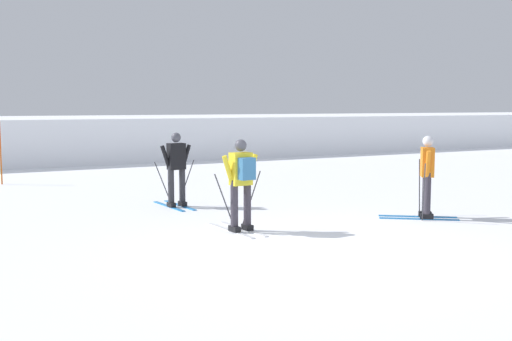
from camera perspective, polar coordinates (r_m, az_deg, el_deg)
The scene contains 6 objects.
ground_plane at distance 9.93m, azimuth 5.43°, elevation -7.47°, with size 120.00×120.00×0.00m, color white.
far_snow_ridge at distance 28.83m, azimuth -17.46°, elevation 2.97°, with size 80.00×9.32×1.80m, color white.
skier_black at distance 14.04m, azimuth -7.45°, elevation 0.28°, with size 1.00×1.62×1.71m.
skier_orange at distance 13.00m, azimuth 15.62°, elevation -0.35°, with size 1.51×1.25×1.71m.
skier_yellow at distance 11.17m, azimuth -1.37°, elevation -0.95°, with size 1.00×1.62×1.71m.
trail_marker_pole at distance 19.49m, azimuth -22.72°, elevation 1.54°, with size 0.04×0.04×1.88m, color #C65614.
Camera 1 is at (-5.36, -8.03, 2.32)m, focal length 42.88 mm.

